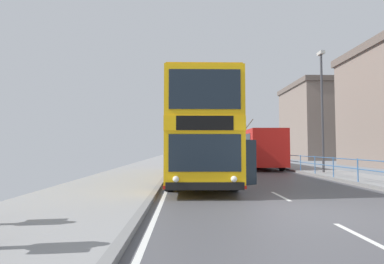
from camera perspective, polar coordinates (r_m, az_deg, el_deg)
name	(u,v)px	position (r m, az deg, el deg)	size (l,w,h in m)	color
ground	(284,211)	(8.36, 16.84, -13.87)	(15.80, 140.00, 0.20)	#4E4E54
double_decker_bus_main	(198,135)	(15.24, 1.14, -0.48)	(3.29, 11.51, 4.41)	#F4B20F
background_bus_far_lane	(255,148)	(26.58, 11.59, -2.93)	(2.86, 10.95, 3.01)	red
pedestrian_railing_far_kerb	(284,158)	(24.80, 16.78, -4.74)	(0.05, 29.17, 1.03)	#386BA8
street_lamp_far_side	(322,102)	(21.01, 23.06, 5.23)	(0.28, 0.60, 7.63)	#38383D
bare_tree_far_00	(245,140)	(48.14, 9.88, -1.42)	(1.79, 2.09, 6.27)	#4C3D2D
background_building_01	(328,122)	(50.18, 23.93, 1.79)	(11.39, 12.24, 11.22)	slate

